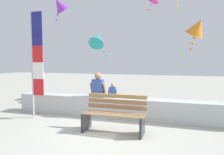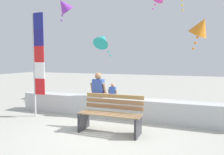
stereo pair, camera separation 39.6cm
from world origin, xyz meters
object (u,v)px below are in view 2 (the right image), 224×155
object	(u,v)px
person_adult	(98,87)
kite_orange	(201,27)
person_child	(113,92)
kite_teal	(102,40)
park_bench	(111,115)
kite_purple	(64,6)
flag_banner	(37,58)

from	to	relation	value
person_adult	kite_orange	size ratio (longest dim) A/B	0.65
person_child	kite_teal	world-z (taller)	kite_teal
park_bench	person_child	world-z (taller)	person_child
park_bench	kite_teal	size ratio (longest dim) A/B	1.25
park_bench	person_child	bearing A→B (deg)	108.86
park_bench	kite_purple	bearing A→B (deg)	138.07
person_adult	kite_teal	xyz separation A→B (m)	(-1.13, 2.92, 1.75)
person_adult	flag_banner	xyz separation A→B (m)	(-1.65, -0.76, 0.88)
flag_banner	kite_orange	size ratio (longest dim) A/B	2.74
flag_banner	kite_purple	size ratio (longest dim) A/B	3.31
person_adult	kite_orange	xyz separation A→B (m)	(2.91, 1.58, 1.91)
flag_banner	kite_teal	world-z (taller)	flag_banner
kite_orange	kite_teal	bearing A→B (deg)	161.77
person_adult	kite_orange	bearing A→B (deg)	28.55
park_bench	kite_teal	distance (m)	5.15
person_child	flag_banner	xyz separation A→B (m)	(-2.13, -0.76, 1.00)
person_adult	flag_banner	distance (m)	2.02
person_child	kite_purple	distance (m)	4.39
kite_orange	park_bench	bearing A→B (deg)	-125.31
person_child	kite_orange	distance (m)	3.54
person_adult	kite_teal	world-z (taller)	kite_teal
person_child	kite_purple	xyz separation A→B (m)	(-2.67, 1.53, 3.13)
person_child	kite_teal	xyz separation A→B (m)	(-1.61, 2.92, 1.87)
flag_banner	kite_orange	bearing A→B (deg)	27.21
person_child	kite_orange	xyz separation A→B (m)	(2.44, 1.58, 2.02)
flag_banner	kite_teal	distance (m)	3.81
kite_orange	kite_purple	bearing A→B (deg)	-179.44
person_child	flag_banner	bearing A→B (deg)	-160.28
person_adult	person_child	xyz separation A→B (m)	(0.48, 0.00, -0.12)
park_bench	flag_banner	world-z (taller)	flag_banner
park_bench	kite_orange	xyz separation A→B (m)	(2.01, 2.84, 2.39)
park_bench	person_adult	distance (m)	1.62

